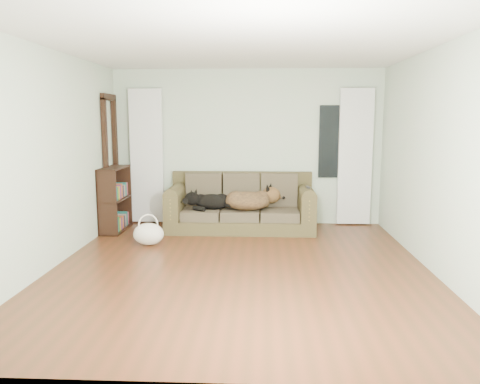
{
  "coord_description": "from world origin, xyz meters",
  "views": [
    {
      "loc": [
        0.26,
        -5.42,
        1.77
      ],
      "look_at": [
        -0.08,
        1.6,
        0.68
      ],
      "focal_mm": 35.0,
      "sensor_mm": 36.0,
      "label": 1
    }
  ],
  "objects_px": {
    "dog_shepherd": "(250,201)",
    "bookshelf": "(115,200)",
    "dog_black_lab": "(210,201)",
    "tote_bag": "(149,234)",
    "sofa": "(241,202)"
  },
  "relations": [
    {
      "from": "tote_bag",
      "to": "dog_black_lab",
      "type": "bearing_deg",
      "value": 50.19
    },
    {
      "from": "dog_shepherd",
      "to": "tote_bag",
      "type": "relative_size",
      "value": 1.71
    },
    {
      "from": "dog_shepherd",
      "to": "dog_black_lab",
      "type": "bearing_deg",
      "value": -3.28
    },
    {
      "from": "tote_bag",
      "to": "dog_shepherd",
      "type": "bearing_deg",
      "value": 32.03
    },
    {
      "from": "sofa",
      "to": "dog_shepherd",
      "type": "bearing_deg",
      "value": -33.97
    },
    {
      "from": "dog_shepherd",
      "to": "bookshelf",
      "type": "bearing_deg",
      "value": 1.37
    },
    {
      "from": "dog_black_lab",
      "to": "dog_shepherd",
      "type": "xyz_separation_m",
      "value": [
        0.65,
        -0.04,
        0.01
      ]
    },
    {
      "from": "sofa",
      "to": "dog_shepherd",
      "type": "relative_size",
      "value": 3.15
    },
    {
      "from": "dog_shepherd",
      "to": "sofa",
      "type": "bearing_deg",
      "value": -33.53
    },
    {
      "from": "sofa",
      "to": "bookshelf",
      "type": "bearing_deg",
      "value": -175.98
    },
    {
      "from": "sofa",
      "to": "dog_shepherd",
      "type": "xyz_separation_m",
      "value": [
        0.16,
        -0.11,
        0.04
      ]
    },
    {
      "from": "dog_shepherd",
      "to": "tote_bag",
      "type": "distance_m",
      "value": 1.71
    },
    {
      "from": "sofa",
      "to": "bookshelf",
      "type": "height_order",
      "value": "bookshelf"
    },
    {
      "from": "sofa",
      "to": "dog_black_lab",
      "type": "xyz_separation_m",
      "value": [
        -0.49,
        -0.06,
        0.03
      ]
    },
    {
      "from": "sofa",
      "to": "dog_black_lab",
      "type": "height_order",
      "value": "sofa"
    }
  ]
}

